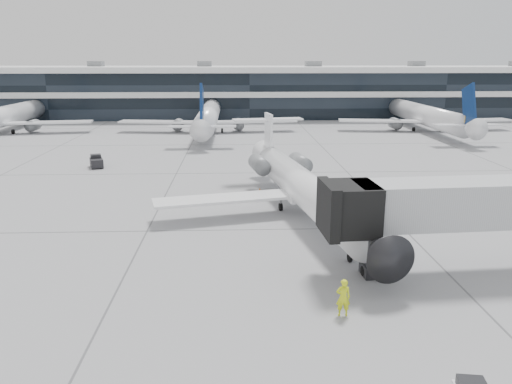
{
  "coord_description": "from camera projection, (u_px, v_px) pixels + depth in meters",
  "views": [
    {
      "loc": [
        -3.09,
        -36.73,
        12.87
      ],
      "look_at": [
        -1.5,
        1.64,
        2.6
      ],
      "focal_mm": 35.0,
      "sensor_mm": 36.0,
      "label": 1
    }
  ],
  "objects": [
    {
      "name": "bg_jet_left",
      "position": [
        4.0,
        132.0,
        90.2
      ],
      "size": [
        32.0,
        40.0,
        9.6
      ],
      "primitive_type": null,
      "color": "white",
      "rests_on": "ground"
    },
    {
      "name": "bg_jet_right",
      "position": [
        423.0,
        130.0,
        93.27
      ],
      "size": [
        32.0,
        40.0,
        9.6
      ],
      "primitive_type": null,
      "color": "white",
      "rests_on": "ground"
    },
    {
      "name": "ramp_worker",
      "position": [
        343.0,
        298.0,
        25.59
      ],
      "size": [
        0.76,
        0.51,
        2.04
      ],
      "primitive_type": "imported",
      "rotation": [
        0.0,
        0.0,
        3.11
      ],
      "color": "#DCEE19",
      "rests_on": "ground"
    },
    {
      "name": "terminal",
      "position": [
        248.0,
        94.0,
        116.76
      ],
      "size": [
        170.0,
        22.0,
        10.0
      ],
      "primitive_type": "cube",
      "color": "black",
      "rests_on": "ground"
    },
    {
      "name": "bg_jet_center",
      "position": [
        209.0,
        131.0,
        91.67
      ],
      "size": [
        32.0,
        40.0,
        9.6
      ],
      "primitive_type": null,
      "color": "white",
      "rests_on": "ground"
    },
    {
      "name": "regional_jet",
      "position": [
        302.0,
        186.0,
        42.3
      ],
      "size": [
        25.12,
        31.33,
        7.25
      ],
      "rotation": [
        0.0,
        0.0,
        0.16
      ],
      "color": "white",
      "rests_on": "ground"
    },
    {
      "name": "far_tug",
      "position": [
        96.0,
        162.0,
        60.99
      ],
      "size": [
        2.16,
        2.75,
        1.54
      ],
      "rotation": [
        0.0,
        0.0,
        0.35
      ],
      "color": "black",
      "rests_on": "ground"
    },
    {
      "name": "traffic_cone",
      "position": [
        260.0,
        191.0,
        49.17
      ],
      "size": [
        0.45,
        0.45,
        0.61
      ],
      "rotation": [
        0.0,
        0.0,
        0.09
      ],
      "color": "#E0610B",
      "rests_on": "ground"
    },
    {
      "name": "ground",
      "position": [
        276.0,
        229.0,
        38.9
      ],
      "size": [
        220.0,
        220.0,
        0.0
      ],
      "primitive_type": "plane",
      "color": "gray",
      "rests_on": "ground"
    },
    {
      "name": "jet_bridge",
      "position": [
        490.0,
        203.0,
        30.25
      ],
      "size": [
        18.81,
        4.86,
        6.04
      ],
      "rotation": [
        0.0,
        0.0,
        0.07
      ],
      "color": "silver",
      "rests_on": "ground"
    }
  ]
}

